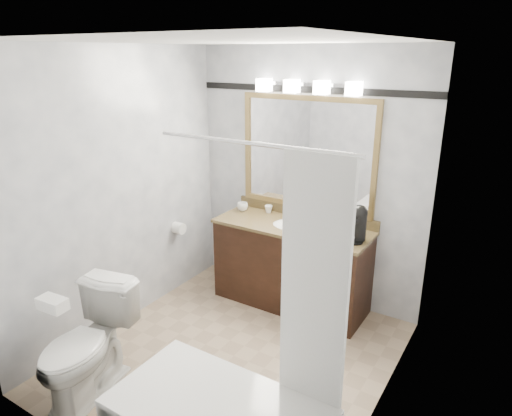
% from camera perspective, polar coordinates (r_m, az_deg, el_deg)
% --- Properties ---
extents(room, '(2.42, 2.62, 2.52)m').
position_cam_1_polar(room, '(3.45, -3.12, -1.10)').
color(room, '#9D856A').
rests_on(room, ground).
extents(vanity, '(1.53, 0.58, 0.97)m').
position_cam_1_polar(vanity, '(4.56, 4.45, -6.93)').
color(vanity, black).
rests_on(vanity, ground).
extents(mirror, '(1.40, 0.04, 1.10)m').
position_cam_1_polar(mirror, '(4.45, 6.40, 6.75)').
color(mirror, olive).
rests_on(mirror, room).
extents(vanity_light_bar, '(1.02, 0.14, 0.12)m').
position_cam_1_polar(vanity_light_bar, '(4.31, 6.39, 14.88)').
color(vanity_light_bar, silver).
rests_on(vanity_light_bar, room).
extents(accent_stripe, '(2.40, 0.01, 0.06)m').
position_cam_1_polar(accent_stripe, '(4.37, 6.76, 14.48)').
color(accent_stripe, black).
rests_on(accent_stripe, room).
extents(tp_roll, '(0.11, 0.12, 0.12)m').
position_cam_1_polar(tp_roll, '(4.80, -9.64, -2.49)').
color(tp_roll, white).
rests_on(tp_roll, room).
extents(toilet, '(0.61, 0.88, 0.82)m').
position_cam_1_polar(toilet, '(3.67, -20.50, -15.84)').
color(toilet, white).
rests_on(toilet, ground).
extents(tissue_box, '(0.21, 0.12, 0.08)m').
position_cam_1_polar(tissue_box, '(3.35, -24.10, -10.87)').
color(tissue_box, white).
rests_on(tissue_box, toilet).
extents(coffee_maker, '(0.18, 0.21, 0.33)m').
position_cam_1_polar(coffee_maker, '(4.08, 12.64, -1.78)').
color(coffee_maker, black).
rests_on(coffee_maker, vanity).
extents(cup_left, '(0.12, 0.12, 0.09)m').
position_cam_1_polar(cup_left, '(4.78, -1.70, 0.17)').
color(cup_left, white).
rests_on(cup_left, vanity).
extents(cup_right, '(0.10, 0.10, 0.07)m').
position_cam_1_polar(cup_right, '(4.72, 1.58, -0.14)').
color(cup_right, white).
rests_on(cup_right, vanity).
extents(soap_bottle_a, '(0.06, 0.06, 0.10)m').
position_cam_1_polar(soap_bottle_a, '(4.58, 5.34, -0.67)').
color(soap_bottle_a, white).
rests_on(soap_bottle_a, vanity).
extents(soap_bar, '(0.08, 0.05, 0.02)m').
position_cam_1_polar(soap_bar, '(4.51, 4.97, -1.50)').
color(soap_bar, beige).
rests_on(soap_bar, vanity).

